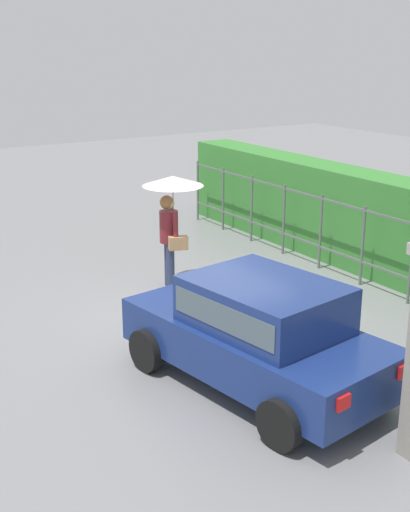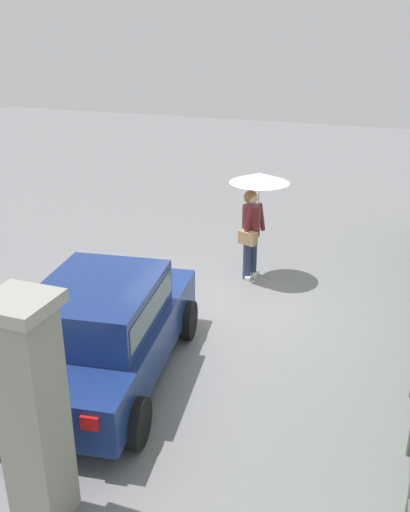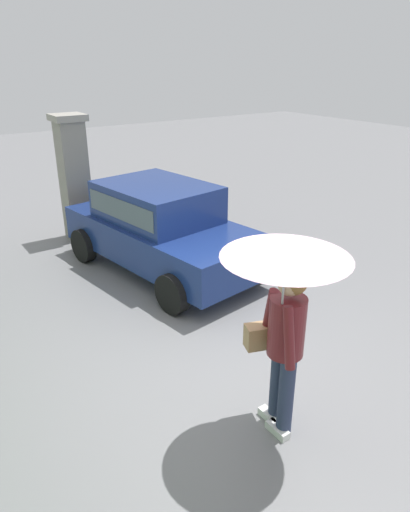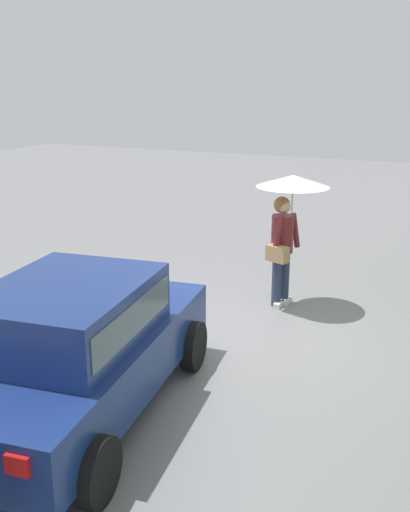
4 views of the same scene
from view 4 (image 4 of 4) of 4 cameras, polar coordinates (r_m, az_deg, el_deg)
The scene contains 3 objects.
ground_plane at distance 8.24m, azimuth 2.83°, elevation -7.52°, with size 40.00×40.00×0.00m, color slate.
car at distance 6.17m, azimuth -12.66°, elevation -8.34°, with size 3.91×2.29×1.48m.
pedestrian at distance 8.87m, azimuth 8.18°, elevation 4.70°, with size 1.10×1.10×2.06m.
Camera 4 is at (6.94, 2.89, 3.37)m, focal length 40.71 mm.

